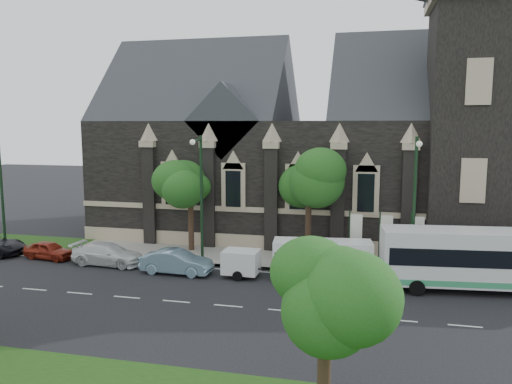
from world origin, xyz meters
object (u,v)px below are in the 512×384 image
(car_far_white, at_px, (108,254))
(box_trailer, at_px, (241,262))
(shuttle_bus, at_px, (323,256))
(car_far_red, at_px, (49,250))
(tree_park_east, at_px, (332,286))
(sedan, at_px, (177,262))
(tree_walk_right, at_px, (312,179))
(street_lamp_near, at_px, (415,200))
(tour_coach, at_px, (491,259))
(street_lamp_mid, at_px, (200,193))
(banner_flag_left, at_px, (354,233))
(banner_flag_center, at_px, (384,235))
(tree_walk_left, at_px, (194,177))
(banner_flag_right, at_px, (415,236))

(car_far_white, bearing_deg, box_trailer, -91.31)
(shuttle_bus, distance_m, car_far_red, 19.88)
(shuttle_bus, height_order, car_far_white, shuttle_bus)
(car_far_white, bearing_deg, tree_park_east, -129.87)
(box_trailer, xyz_separation_m, sedan, (-4.34, -0.22, -0.21))
(tree_walk_right, relative_size, street_lamp_near, 0.87)
(tree_park_east, relative_size, car_far_red, 1.65)
(car_far_red, bearing_deg, tree_walk_right, -68.65)
(tree_park_east, relative_size, tour_coach, 0.50)
(tree_walk_right, xyz_separation_m, car_far_white, (-13.62, -4.92, -5.07))
(tree_park_east, xyz_separation_m, sedan, (-11.14, 14.25, -3.84))
(sedan, height_order, car_far_red, sedan)
(street_lamp_mid, bearing_deg, banner_flag_left, 10.50)
(banner_flag_center, bearing_deg, sedan, -162.90)
(street_lamp_near, bearing_deg, sedan, -171.75)
(tree_park_east, bearing_deg, street_lamp_near, 76.89)
(street_lamp_near, distance_m, car_far_white, 20.91)
(shuttle_bus, bearing_deg, tree_walk_left, 149.75)
(tree_walk_left, relative_size, banner_flag_center, 1.91)
(tree_park_east, xyz_separation_m, tour_coach, (8.12, 15.08, -2.64))
(car_far_red, bearing_deg, car_far_white, -86.87)
(street_lamp_mid, height_order, banner_flag_center, street_lamp_mid)
(tree_park_east, xyz_separation_m, street_lamp_near, (3.82, 16.42, 0.49))
(banner_flag_right, relative_size, box_trailer, 1.22)
(car_far_white, bearing_deg, car_far_red, 87.92)
(tree_walk_left, distance_m, banner_flag_right, 16.52)
(tree_walk_left, height_order, car_far_red, tree_walk_left)
(tree_walk_right, distance_m, car_far_red, 19.83)
(shuttle_bus, bearing_deg, banner_flag_left, 50.47)
(tree_park_east, xyz_separation_m, street_lamp_mid, (-10.18, 16.42, 0.49))
(car_far_white, bearing_deg, street_lamp_near, -83.88)
(banner_flag_right, bearing_deg, sedan, -165.03)
(banner_flag_left, distance_m, tour_coach, 8.65)
(street_lamp_near, height_order, car_far_white, street_lamp_near)
(banner_flag_center, height_order, tour_coach, banner_flag_center)
(street_lamp_near, bearing_deg, banner_flag_right, 81.44)
(tree_park_east, xyz_separation_m, tree_walk_right, (-2.96, 20.04, 1.20))
(tree_walk_left, relative_size, car_far_red, 2.01)
(banner_flag_left, distance_m, car_far_white, 17.08)
(banner_flag_right, bearing_deg, tree_walk_left, 173.96)
(tree_walk_right, distance_m, banner_flag_left, 4.92)
(banner_flag_right, height_order, box_trailer, banner_flag_right)
(banner_flag_center, bearing_deg, car_far_white, -170.26)
(tree_walk_right, relative_size, banner_flag_left, 1.95)
(banner_flag_center, bearing_deg, street_lamp_mid, -171.18)
(banner_flag_left, bearing_deg, car_far_white, -169.12)
(tour_coach, bearing_deg, car_far_white, 174.06)
(banner_flag_center, xyz_separation_m, sedan, (-13.25, -4.08, -1.60))
(sedan, bearing_deg, car_far_red, 85.00)
(shuttle_bus, height_order, box_trailer, shuttle_bus)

